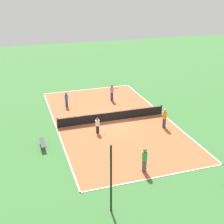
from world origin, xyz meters
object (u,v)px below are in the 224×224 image
Objects in this scene: bench at (43,143)px; player_far_green at (145,158)px; tennis_ball_far_baseline at (105,134)px; player_baseline_gray at (112,91)px; player_center_orange at (165,117)px; player_near_blue at (66,99)px; fence_post_back_right at (111,180)px; tennis_net at (112,116)px; tennis_ball_midcourt at (86,155)px; tennis_ball_left_sideline at (133,130)px; player_near_white at (97,125)px; tennis_ball_near_net at (103,115)px.

player_far_green is (-6.19, 5.56, 0.67)m from bench.
player_baseline_gray is at bearing -111.96° from tennis_ball_far_baseline.
tennis_ball_far_baseline is (5.34, -0.31, -0.98)m from player_center_orange.
player_near_blue is at bearing 97.59° from player_center_orange.
fence_post_back_right is (-2.83, 8.62, 1.73)m from bench.
tennis_net is 6.55m from tennis_ball_midcourt.
tennis_ball_midcourt is 5.67m from tennis_ball_left_sideline.
tennis_net is 8.64m from player_far_green.
player_baseline_gray reaches higher than player_near_white.
player_near_white is 0.79× the size of player_center_orange.
tennis_ball_near_net is at bearing -39.97° from player_near_blue.
tennis_ball_near_net is (1.52, -4.02, 0.00)m from tennis_ball_left_sideline.
tennis_ball_far_baseline is 9.72m from fence_post_back_right.
bench is 25.82× the size of tennis_ball_far_baseline.
fence_post_back_right is (2.44, 9.18, 2.07)m from tennis_ball_far_baseline.
player_near_blue is 0.36× the size of fence_post_back_right.
bench is 5.31m from tennis_ball_far_baseline.
tennis_net is 6.59× the size of player_near_blue.
player_baseline_gray reaches higher than player_center_orange.
tennis_net is 5.61× the size of player_baseline_gray.
tennis_ball_far_baseline is 1.00× the size of tennis_ball_left_sideline.
tennis_ball_left_sideline is 1.00× the size of tennis_ball_near_net.
tennis_ball_far_baseline is 4.15m from tennis_ball_near_net.
player_near_white reaches higher than tennis_ball_far_baseline.
tennis_ball_left_sideline is at bearing -118.39° from fence_post_back_right.
bench reaches higher than tennis_ball_midcourt.
fence_post_back_right reaches higher than player_far_green.
tennis_net is at bearing -50.23° from player_far_green.
bench is 11.67m from player_baseline_gray.
player_baseline_gray is 13.87m from player_far_green.
tennis_ball_left_sideline is (-1.61, -6.12, -1.00)m from player_far_green.
fence_post_back_right is at bearing 75.40° from tennis_ball_near_net.
tennis_ball_far_baseline is (3.06, 7.59, -1.02)m from player_baseline_gray.
tennis_net is 5.68× the size of player_far_green.
player_far_green is at bearing -61.81° from player_baseline_gray.
player_baseline_gray is 1.30× the size of player_near_white.
player_near_blue is 4.46m from tennis_ball_near_net.
player_baseline_gray is at bearing -108.15° from fence_post_back_right.
tennis_ball_far_baseline and tennis_ball_left_sideline have the same top height.
player_center_orange is 26.01× the size of tennis_ball_far_baseline.
player_center_orange is at bearing 144.46° from tennis_net.
player_center_orange is at bearing 173.58° from tennis_ball_left_sideline.
fence_post_back_right is (0.48, 16.44, 1.22)m from player_near_blue.
tennis_ball_far_baseline is at bearing -67.35° from player_near_blue.
tennis_ball_left_sideline is (-7.80, -0.56, -0.33)m from bench.
player_baseline_gray is 7.67m from tennis_ball_left_sideline.
fence_post_back_right reaches higher than bench.
player_near_white reaches higher than tennis_ball_near_net.
tennis_net is 5.38m from player_baseline_gray.
player_center_orange is at bearing -36.81° from player_baseline_gray.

